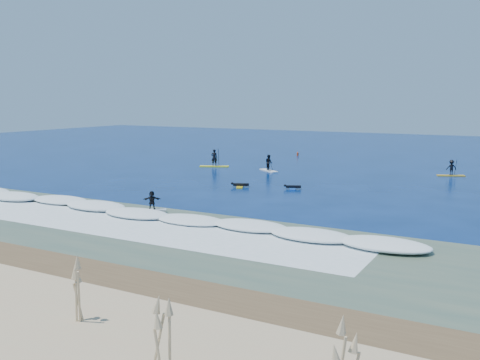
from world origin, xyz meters
The scene contains 11 objects.
ground centered at (0.00, 0.00, 0.00)m, with size 160.00×160.00×0.00m, color #031B4A.
shallow_water centered at (0.00, -14.00, 0.01)m, with size 90.00×13.00×0.01m, color #3C5243.
breaking_wave centered at (0.00, -10.00, 0.00)m, with size 40.00×6.00×0.30m, color white.
whitewater centered at (0.00, -13.00, 0.00)m, with size 34.00×5.00×0.02m, color silver.
sup_paddler_left centered at (-7.75, 13.46, 0.71)m, with size 3.28×2.09×2.27m.
sup_paddler_center centered at (-0.85, 13.13, 0.75)m, with size 2.75×2.27×2.02m.
sup_paddler_right centered at (16.44, 18.55, 0.72)m, with size 2.66×1.66×1.84m.
prone_paddler_near centered at (1.37, 2.83, 0.14)m, with size 1.50×2.00×0.41m.
prone_paddler_far centered at (5.76, 4.04, 0.13)m, with size 1.41×1.88×0.38m.
wave_surfer centered at (1.31, -9.26, 0.78)m, with size 1.82×1.52×1.36m.
marker_buoy centered at (-3.95, 28.38, 0.26)m, with size 0.25×0.25×0.61m.
Camera 1 is at (23.26, -37.03, 7.61)m, focal length 40.00 mm.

